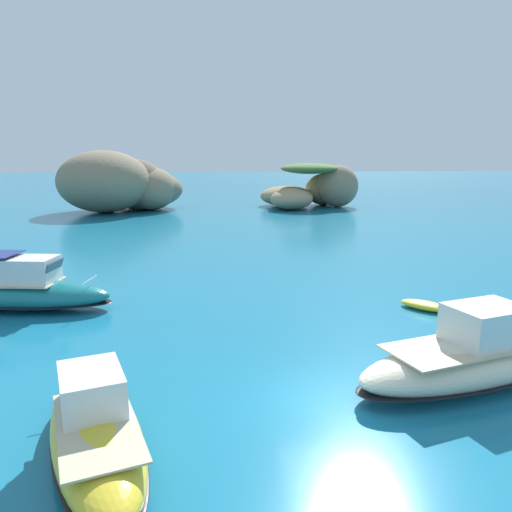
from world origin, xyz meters
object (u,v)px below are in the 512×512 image
at_px(motorboat_teal, 24,292).
at_px(motorboat_cream, 474,358).
at_px(islet_large, 125,185).
at_px(motorboat_yellow, 95,429).
at_px(dinghy_tender, 425,305).
at_px(islet_small, 312,189).

relative_size(motorboat_teal, motorboat_cream, 0.97).
relative_size(islet_large, motorboat_cream, 2.06).
xyz_separation_m(motorboat_teal, motorboat_yellow, (6.60, -13.50, -0.16)).
bearing_deg(dinghy_tender, motorboat_yellow, -141.53).
relative_size(islet_large, islet_small, 1.21).
height_order(motorboat_cream, dinghy_tender, motorboat_cream).
distance_m(islet_small, dinghy_tender, 50.52).
bearing_deg(islet_small, dinghy_tender, -95.03).
distance_m(islet_large, motorboat_yellow, 59.72).
xyz_separation_m(motorboat_yellow, dinghy_tender, (14.32, 11.38, -0.55)).
relative_size(motorboat_cream, dinghy_tender, 3.80).
bearing_deg(motorboat_teal, islet_small, 62.23).
bearing_deg(motorboat_teal, dinghy_tender, -5.78).
bearing_deg(motorboat_yellow, dinghy_tender, 38.47).
bearing_deg(islet_small, motorboat_teal, -117.77).
bearing_deg(islet_large, dinghy_tender, -64.22).
relative_size(islet_small, motorboat_yellow, 2.09).
xyz_separation_m(motorboat_cream, dinghy_tender, (1.91, 8.23, -0.72)).
bearing_deg(motorboat_cream, islet_large, 110.68).
bearing_deg(islet_large, motorboat_cream, -69.32).
xyz_separation_m(islet_large, motorboat_cream, (21.09, -55.86, -2.69)).
bearing_deg(motorboat_cream, dinghy_tender, 76.92).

